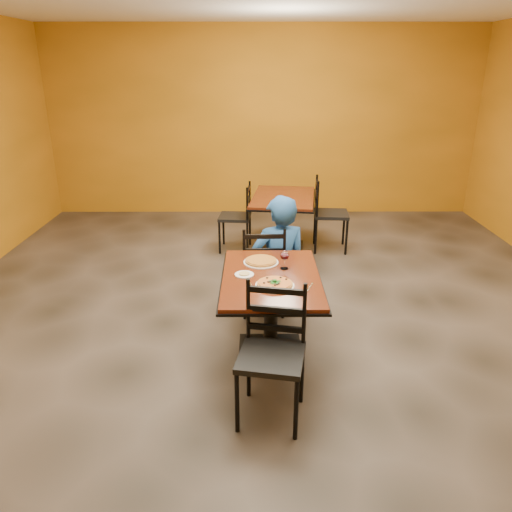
{
  "coord_description": "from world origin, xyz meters",
  "views": [
    {
      "loc": [
        -0.14,
        -4.18,
        2.37
      ],
      "look_at": [
        -0.13,
        -0.3,
        0.85
      ],
      "focal_mm": 34.12,
      "sensor_mm": 36.0,
      "label": 1
    }
  ],
  "objects_px": {
    "chair_second_right": "(331,214)",
    "pizza_far": "(261,261)",
    "pizza_main": "(275,284)",
    "table_second": "(283,210)",
    "chair_main_near": "(271,358)",
    "diner": "(279,252)",
    "table_main": "(271,297)",
    "chair_main_far": "(263,268)",
    "wine_glass": "(285,259)",
    "side_plate": "(244,275)",
    "plate_far": "(261,262)",
    "chair_second_left": "(235,217)",
    "plate_main": "(275,285)"
  },
  "relations": [
    {
      "from": "table_main",
      "to": "chair_main_far",
      "type": "xyz_separation_m",
      "value": [
        -0.05,
        0.84,
        -0.09
      ]
    },
    {
      "from": "chair_main_near",
      "to": "wine_glass",
      "type": "bearing_deg",
      "value": 92.39
    },
    {
      "from": "chair_main_near",
      "to": "pizza_far",
      "type": "height_order",
      "value": "chair_main_near"
    },
    {
      "from": "pizza_main",
      "to": "wine_glass",
      "type": "xyz_separation_m",
      "value": [
        0.1,
        0.35,
        0.07
      ]
    },
    {
      "from": "side_plate",
      "to": "wine_glass",
      "type": "distance_m",
      "value": 0.38
    },
    {
      "from": "chair_main_far",
      "to": "pizza_main",
      "type": "relative_size",
      "value": 3.31
    },
    {
      "from": "chair_main_far",
      "to": "plate_main",
      "type": "xyz_separation_m",
      "value": [
        0.07,
        -1.04,
        0.28
      ]
    },
    {
      "from": "table_main",
      "to": "chair_second_left",
      "type": "bearing_deg",
      "value": 98.73
    },
    {
      "from": "table_second",
      "to": "diner",
      "type": "xyz_separation_m",
      "value": [
        -0.13,
        -1.67,
        0.04
      ]
    },
    {
      "from": "chair_main_near",
      "to": "chair_second_right",
      "type": "xyz_separation_m",
      "value": [
        0.92,
        3.46,
        0.01
      ]
    },
    {
      "from": "chair_second_right",
      "to": "pizza_far",
      "type": "distance_m",
      "value": 2.56
    },
    {
      "from": "chair_main_far",
      "to": "side_plate",
      "type": "bearing_deg",
      "value": 75.97
    },
    {
      "from": "plate_far",
      "to": "chair_main_far",
      "type": "bearing_deg",
      "value": 87.03
    },
    {
      "from": "table_main",
      "to": "chair_second_left",
      "type": "xyz_separation_m",
      "value": [
        -0.41,
        2.64,
        -0.1
      ]
    },
    {
      "from": "table_main",
      "to": "chair_second_left",
      "type": "relative_size",
      "value": 1.34
    },
    {
      "from": "pizza_far",
      "to": "chair_main_near",
      "type": "bearing_deg",
      "value": -86.98
    },
    {
      "from": "diner",
      "to": "side_plate",
      "type": "relative_size",
      "value": 7.43
    },
    {
      "from": "chair_second_right",
      "to": "plate_main",
      "type": "distance_m",
      "value": 2.98
    },
    {
      "from": "plate_far",
      "to": "side_plate",
      "type": "distance_m",
      "value": 0.31
    },
    {
      "from": "table_second",
      "to": "chair_main_far",
      "type": "xyz_separation_m",
      "value": [
        -0.3,
        -1.8,
        -0.09
      ]
    },
    {
      "from": "chair_main_far",
      "to": "plate_far",
      "type": "distance_m",
      "value": 0.62
    },
    {
      "from": "plate_far",
      "to": "pizza_far",
      "type": "relative_size",
      "value": 1.11
    },
    {
      "from": "chair_second_right",
      "to": "plate_far",
      "type": "bearing_deg",
      "value": 161.87
    },
    {
      "from": "side_plate",
      "to": "wine_glass",
      "type": "bearing_deg",
      "value": 21.82
    },
    {
      "from": "chair_second_right",
      "to": "chair_main_near",
      "type": "bearing_deg",
      "value": 169.56
    },
    {
      "from": "pizza_far",
      "to": "pizza_main",
      "type": "bearing_deg",
      "value": -77.99
    },
    {
      "from": "pizza_main",
      "to": "side_plate",
      "type": "xyz_separation_m",
      "value": [
        -0.25,
        0.21,
        -0.02
      ]
    },
    {
      "from": "plate_far",
      "to": "chair_main_near",
      "type": "bearing_deg",
      "value": -86.98
    },
    {
      "from": "chair_second_left",
      "to": "diner",
      "type": "height_order",
      "value": "diner"
    },
    {
      "from": "chair_second_right",
      "to": "table_second",
      "type": "bearing_deg",
      "value": 94.5
    },
    {
      "from": "chair_second_right",
      "to": "pizza_main",
      "type": "bearing_deg",
      "value": 167.32
    },
    {
      "from": "table_second",
      "to": "plate_main",
      "type": "relative_size",
      "value": 4.29
    },
    {
      "from": "chair_main_near",
      "to": "chair_main_far",
      "type": "distance_m",
      "value": 1.66
    },
    {
      "from": "chair_main_far",
      "to": "diner",
      "type": "height_order",
      "value": "diner"
    },
    {
      "from": "pizza_far",
      "to": "wine_glass",
      "type": "relative_size",
      "value": 1.56
    },
    {
      "from": "plate_main",
      "to": "pizza_far",
      "type": "distance_m",
      "value": 0.5
    },
    {
      "from": "side_plate",
      "to": "wine_glass",
      "type": "height_order",
      "value": "wine_glass"
    },
    {
      "from": "table_main",
      "to": "pizza_far",
      "type": "height_order",
      "value": "pizza_far"
    },
    {
      "from": "wine_glass",
      "to": "pizza_main",
      "type": "bearing_deg",
      "value": -105.26
    },
    {
      "from": "table_second",
      "to": "chair_main_near",
      "type": "height_order",
      "value": "chair_main_near"
    },
    {
      "from": "table_main",
      "to": "plate_far",
      "type": "bearing_deg",
      "value": 105.59
    },
    {
      "from": "diner",
      "to": "side_plate",
      "type": "bearing_deg",
      "value": 56.53
    },
    {
      "from": "chair_main_near",
      "to": "side_plate",
      "type": "distance_m",
      "value": 0.9
    },
    {
      "from": "wine_glass",
      "to": "table_main",
      "type": "bearing_deg",
      "value": -127.08
    },
    {
      "from": "table_main",
      "to": "pizza_far",
      "type": "relative_size",
      "value": 4.39
    },
    {
      "from": "plate_main",
      "to": "side_plate",
      "type": "bearing_deg",
      "value": 138.88
    },
    {
      "from": "table_second",
      "to": "chair_main_near",
      "type": "distance_m",
      "value": 3.47
    },
    {
      "from": "diner",
      "to": "side_plate",
      "type": "xyz_separation_m",
      "value": [
        -0.34,
        -0.96,
        0.16
      ]
    },
    {
      "from": "side_plate",
      "to": "diner",
      "type": "bearing_deg",
      "value": 70.48
    },
    {
      "from": "table_second",
      "to": "side_plate",
      "type": "bearing_deg",
      "value": -100.16
    }
  ]
}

